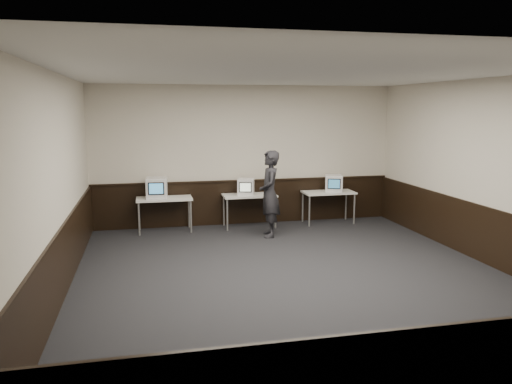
% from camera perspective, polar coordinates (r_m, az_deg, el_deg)
% --- Properties ---
extents(floor, '(8.00, 8.00, 0.00)m').
position_cam_1_polar(floor, '(8.09, 4.52, -9.86)').
color(floor, black).
rests_on(floor, ground).
extents(ceiling, '(8.00, 8.00, 0.00)m').
position_cam_1_polar(ceiling, '(7.64, 4.84, 13.40)').
color(ceiling, white).
rests_on(ceiling, back_wall).
extents(back_wall, '(7.00, 0.00, 7.00)m').
position_cam_1_polar(back_wall, '(11.56, -1.18, 4.20)').
color(back_wall, beige).
rests_on(back_wall, ground).
extents(front_wall, '(7.00, 0.00, 7.00)m').
position_cam_1_polar(front_wall, '(4.13, 21.32, -6.39)').
color(front_wall, beige).
rests_on(front_wall, ground).
extents(left_wall, '(0.00, 8.00, 8.00)m').
position_cam_1_polar(left_wall, '(7.47, -21.93, 0.51)').
color(left_wall, beige).
rests_on(left_wall, ground).
extents(right_wall, '(0.00, 8.00, 8.00)m').
position_cam_1_polar(right_wall, '(9.35, 25.66, 1.96)').
color(right_wall, beige).
rests_on(right_wall, ground).
extents(wainscot_back, '(6.98, 0.04, 1.00)m').
position_cam_1_polar(wainscot_back, '(11.69, -1.14, -1.19)').
color(wainscot_back, black).
rests_on(wainscot_back, back_wall).
extents(wainscot_front, '(6.98, 0.04, 1.00)m').
position_cam_1_polar(wainscot_front, '(4.56, 20.28, -19.74)').
color(wainscot_front, black).
rests_on(wainscot_front, front_wall).
extents(wainscot_left, '(0.04, 7.98, 1.00)m').
position_cam_1_polar(wainscot_left, '(7.70, -21.27, -7.59)').
color(wainscot_left, black).
rests_on(wainscot_left, left_wall).
extents(wainscot_right, '(0.04, 7.98, 1.00)m').
position_cam_1_polar(wainscot_right, '(9.53, 25.08, -4.61)').
color(wainscot_right, black).
rests_on(wainscot_right, right_wall).
extents(wainscot_rail, '(6.98, 0.06, 0.04)m').
position_cam_1_polar(wainscot_rail, '(11.59, -1.13, 1.32)').
color(wainscot_rail, black).
rests_on(wainscot_rail, wainscot_back).
extents(desk_left, '(1.20, 0.60, 0.75)m').
position_cam_1_polar(desk_left, '(11.07, -10.44, -1.02)').
color(desk_left, white).
rests_on(desk_left, ground).
extents(desk_center, '(1.20, 0.60, 0.75)m').
position_cam_1_polar(desk_center, '(11.30, -0.76, -0.65)').
color(desk_center, white).
rests_on(desk_center, ground).
extents(desk_right, '(1.20, 0.60, 0.75)m').
position_cam_1_polar(desk_right, '(11.82, 8.29, -0.29)').
color(desk_right, white).
rests_on(desk_right, ground).
extents(emac_left, '(0.48, 0.51, 0.45)m').
position_cam_1_polar(emac_left, '(11.03, -11.27, 0.46)').
color(emac_left, white).
rests_on(emac_left, desk_left).
extents(emac_center, '(0.46, 0.47, 0.37)m').
position_cam_1_polar(emac_center, '(11.22, -1.16, 0.61)').
color(emac_center, white).
rests_on(emac_center, desk_center).
extents(emac_right, '(0.51, 0.52, 0.39)m').
position_cam_1_polar(emac_right, '(11.78, 8.88, 0.98)').
color(emac_right, white).
rests_on(emac_right, desk_right).
extents(person, '(0.52, 0.72, 1.82)m').
position_cam_1_polar(person, '(10.45, 1.56, -0.21)').
color(person, black).
rests_on(person, ground).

